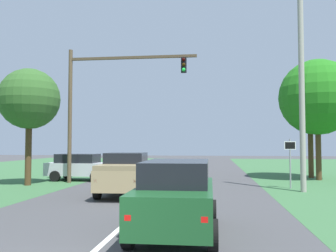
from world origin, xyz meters
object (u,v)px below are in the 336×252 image
at_px(utility_pole_right, 302,87).
at_px(extra_tree_2, 317,97).
at_px(keep_moving_sign, 290,157).
at_px(pickup_truck_lead, 127,173).
at_px(crossing_suv_far, 80,166).
at_px(extra_tree_1, 29,99).
at_px(traffic_light, 102,94).
at_px(oak_tree_right, 310,98).
at_px(red_suv_near, 176,196).

height_order(utility_pole_right, extra_tree_2, utility_pole_right).
bearing_deg(utility_pole_right, keep_moving_sign, 105.11).
bearing_deg(extra_tree_2, pickup_truck_lead, -142.79).
relative_size(keep_moving_sign, crossing_suv_far, 0.61).
distance_m(keep_moving_sign, extra_tree_2, 6.84).
bearing_deg(extra_tree_1, traffic_light, 22.77).
height_order(pickup_truck_lead, keep_moving_sign, keep_moving_sign).
bearing_deg(extra_tree_2, oak_tree_right, 92.82).
xyz_separation_m(oak_tree_right, utility_pole_right, (-2.37, -7.88, -0.44)).
bearing_deg(pickup_truck_lead, crossing_suv_far, 126.69).
bearing_deg(crossing_suv_far, traffic_light, -38.26).
bearing_deg(extra_tree_1, crossing_suv_far, 57.55).
distance_m(red_suv_near, keep_moving_sign, 11.74).
xyz_separation_m(traffic_light, keep_moving_sign, (10.86, -1.35, -3.75)).
relative_size(crossing_suv_far, extra_tree_2, 0.54).
bearing_deg(extra_tree_1, red_suv_near, -46.95).
bearing_deg(red_suv_near, crossing_suv_far, 119.81).
bearing_deg(utility_pole_right, traffic_light, 166.63).
height_order(crossing_suv_far, extra_tree_2, extra_tree_2).
height_order(pickup_truck_lead, extra_tree_2, extra_tree_2).
bearing_deg(crossing_suv_far, utility_pole_right, -17.56).
relative_size(oak_tree_right, utility_pole_right, 0.74).
xyz_separation_m(red_suv_near, pickup_truck_lead, (-3.08, 7.22, -0.01)).
bearing_deg(utility_pole_right, crossing_suv_far, 162.44).
bearing_deg(extra_tree_2, utility_pole_right, -111.37).
xyz_separation_m(red_suv_near, keep_moving_sign, (5.05, 10.57, 0.68)).
bearing_deg(pickup_truck_lead, extra_tree_1, 154.77).
bearing_deg(keep_moving_sign, crossing_suv_far, 167.47).
distance_m(crossing_suv_far, extra_tree_1, 5.46).
distance_m(oak_tree_right, crossing_suv_far, 16.60).
xyz_separation_m(red_suv_near, crossing_suv_far, (-7.68, 13.40, -0.10)).
relative_size(red_suv_near, extra_tree_1, 0.68).
height_order(traffic_light, extra_tree_2, traffic_light).
bearing_deg(utility_pole_right, pickup_truck_lead, -166.52).
xyz_separation_m(keep_moving_sign, extra_tree_2, (2.81, 4.96, 3.79)).
xyz_separation_m(oak_tree_right, extra_tree_1, (-17.42, -6.82, -0.70)).
bearing_deg(extra_tree_2, red_suv_near, -116.85).
bearing_deg(traffic_light, oak_tree_right, 20.99).
distance_m(keep_moving_sign, utility_pole_right, 3.79).
distance_m(crossing_suv_far, extra_tree_2, 16.33).
distance_m(extra_tree_1, extra_tree_2, 18.26).
distance_m(pickup_truck_lead, extra_tree_1, 8.27).
relative_size(pickup_truck_lead, traffic_light, 0.67).
relative_size(crossing_suv_far, extra_tree_1, 0.64).
height_order(oak_tree_right, utility_pole_right, utility_pole_right).
distance_m(red_suv_near, extra_tree_1, 14.66).
relative_size(keep_moving_sign, oak_tree_right, 0.34).
height_order(red_suv_near, pickup_truck_lead, pickup_truck_lead).
height_order(traffic_light, keep_moving_sign, traffic_light).
xyz_separation_m(red_suv_near, extra_tree_2, (7.86, 15.53, 4.46)).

